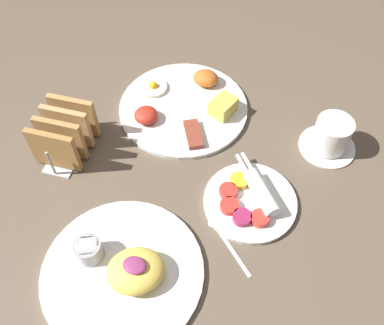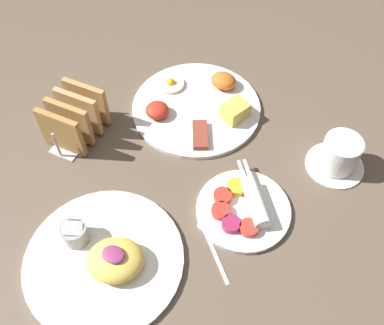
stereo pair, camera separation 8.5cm
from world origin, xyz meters
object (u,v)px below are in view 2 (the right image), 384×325
plate_condiments (244,208)px  toast_rack (75,118)px  plate_breakfast (198,105)px  plate_foreground (104,257)px  coffee_cup (339,155)px

plate_condiments → toast_rack: toast_rack is taller
plate_breakfast → plate_foreground: plate_foreground is taller
plate_foreground → coffee_cup: bearing=49.6°
plate_breakfast → toast_rack: bearing=-139.5°
plate_breakfast → toast_rack: 0.27m
plate_foreground → toast_rack: (-0.21, 0.23, 0.03)m
plate_condiments → plate_foreground: bearing=-133.4°
plate_breakfast → coffee_cup: coffee_cup is taller
coffee_cup → plate_breakfast: bearing=174.7°
toast_rack → coffee_cup: bearing=15.4°
coffee_cup → toast_rack: bearing=-164.6°
coffee_cup → plate_foreground: bearing=-130.4°
plate_condiments → plate_foreground: 0.27m
plate_breakfast → plate_foreground: size_ratio=1.03×
toast_rack → coffee_cup: 0.55m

